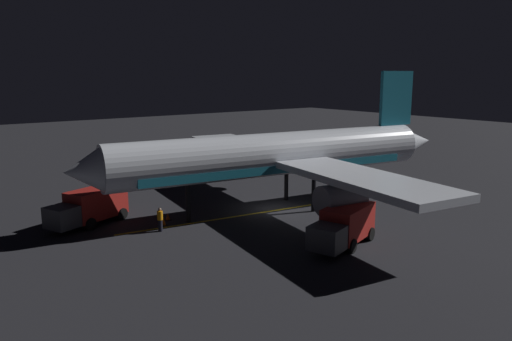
{
  "coord_description": "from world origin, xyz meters",
  "views": [
    {
      "loc": [
        -30.46,
        25.33,
        11.02
      ],
      "look_at": [
        0.0,
        2.0,
        3.5
      ],
      "focal_mm": 34.6,
      "sensor_mm": 36.0,
      "label": 1
    }
  ],
  "objects_px": {
    "ground_crew_worker": "(160,219)",
    "traffic_cone_near_right": "(168,217)",
    "traffic_cone_near_left": "(164,222)",
    "airliner": "(282,156)",
    "baggage_truck": "(91,207)",
    "catering_truck": "(344,227)"
  },
  "relations": [
    {
      "from": "baggage_truck",
      "to": "ground_crew_worker",
      "type": "distance_m",
      "value": 5.71
    },
    {
      "from": "baggage_truck",
      "to": "ground_crew_worker",
      "type": "xyz_separation_m",
      "value": [
        -4.62,
        -3.33,
        -0.44
      ]
    },
    {
      "from": "ground_crew_worker",
      "to": "traffic_cone_near_left",
      "type": "height_order",
      "value": "ground_crew_worker"
    },
    {
      "from": "ground_crew_worker",
      "to": "traffic_cone_near_left",
      "type": "distance_m",
      "value": 1.57
    },
    {
      "from": "ground_crew_worker",
      "to": "traffic_cone_near_left",
      "type": "bearing_deg",
      "value": -35.99
    },
    {
      "from": "ground_crew_worker",
      "to": "traffic_cone_near_right",
      "type": "distance_m",
      "value": 2.85
    },
    {
      "from": "airliner",
      "to": "baggage_truck",
      "type": "xyz_separation_m",
      "value": [
        5.13,
        14.18,
        -3.1
      ]
    },
    {
      "from": "ground_crew_worker",
      "to": "traffic_cone_near_left",
      "type": "xyz_separation_m",
      "value": [
        1.16,
        -0.84,
        -0.64
      ]
    },
    {
      "from": "traffic_cone_near_left",
      "to": "ground_crew_worker",
      "type": "bearing_deg",
      "value": 144.01
    },
    {
      "from": "catering_truck",
      "to": "traffic_cone_near_left",
      "type": "distance_m",
      "value": 13.37
    },
    {
      "from": "baggage_truck",
      "to": "traffic_cone_near_left",
      "type": "bearing_deg",
      "value": -129.67
    },
    {
      "from": "traffic_cone_near_left",
      "to": "traffic_cone_near_right",
      "type": "distance_m",
      "value": 1.35
    },
    {
      "from": "airliner",
      "to": "traffic_cone_near_left",
      "type": "distance_m",
      "value": 10.98
    },
    {
      "from": "baggage_truck",
      "to": "catering_truck",
      "type": "bearing_deg",
      "value": -141.97
    },
    {
      "from": "ground_crew_worker",
      "to": "traffic_cone_near_right",
      "type": "bearing_deg",
      "value": -38.34
    },
    {
      "from": "baggage_truck",
      "to": "ground_crew_worker",
      "type": "relative_size",
      "value": 3.75
    },
    {
      "from": "baggage_truck",
      "to": "traffic_cone_near_right",
      "type": "xyz_separation_m",
      "value": [
        -2.44,
        -5.05,
        -1.08
      ]
    },
    {
      "from": "catering_truck",
      "to": "traffic_cone_near_right",
      "type": "distance_m",
      "value": 13.81
    },
    {
      "from": "ground_crew_worker",
      "to": "traffic_cone_near_right",
      "type": "xyz_separation_m",
      "value": [
        2.18,
        -1.72,
        -0.64
      ]
    },
    {
      "from": "traffic_cone_near_left",
      "to": "traffic_cone_near_right",
      "type": "xyz_separation_m",
      "value": [
        1.02,
        -0.88,
        0.0
      ]
    },
    {
      "from": "airliner",
      "to": "ground_crew_worker",
      "type": "height_order",
      "value": "airliner"
    },
    {
      "from": "catering_truck",
      "to": "traffic_cone_near_right",
      "type": "height_order",
      "value": "catering_truck"
    }
  ]
}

